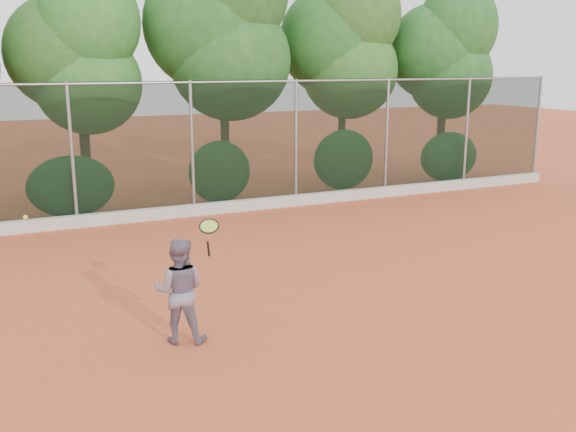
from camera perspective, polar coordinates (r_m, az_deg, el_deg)
name	(u,v)px	position (r m, az deg, el deg)	size (l,w,h in m)	color
ground	(312,299)	(11.04, 2.18, -7.43)	(80.00, 80.00, 0.00)	#C8532F
concrete_curb	(196,210)	(17.11, -8.16, 0.54)	(24.00, 0.20, 0.30)	beige
tennis_player	(180,291)	(9.34, -9.62, -6.56)	(0.75, 0.58, 1.54)	slate
chainlink_fence	(192,145)	(16.99, -8.52, 6.29)	(24.09, 0.09, 3.50)	black
foliage_backdrop	(149,45)	(18.65, -12.24, 14.60)	(23.70, 3.63, 7.55)	#452D1A
tennis_racket	(209,229)	(9.04, -7.04, -1.14)	(0.37, 0.35, 0.57)	black
tennis_ball_in_flight	(25,217)	(9.29, -22.31, -0.12)	(0.07, 0.07, 0.07)	#C4ED36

